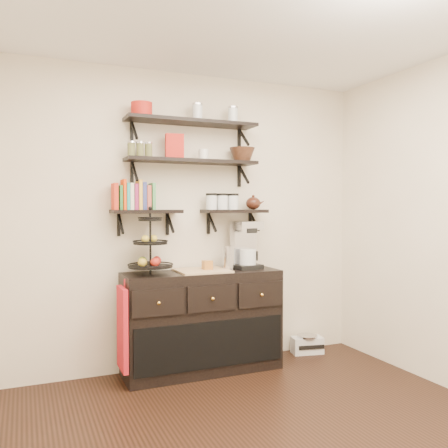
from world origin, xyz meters
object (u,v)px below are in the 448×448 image
at_px(radio, 307,344).
at_px(fruit_stand, 151,252).
at_px(sideboard, 202,321).
at_px(coffee_maker, 245,246).

bearing_deg(radio, fruit_stand, -165.96).
bearing_deg(sideboard, fruit_stand, 179.48).
relative_size(fruit_stand, coffee_maker, 1.25).
height_order(fruit_stand, coffee_maker, fruit_stand).
height_order(sideboard, coffee_maker, coffee_maker).
xyz_separation_m(sideboard, fruit_stand, (-0.47, 0.00, 0.64)).
xyz_separation_m(sideboard, coffee_maker, (0.44, 0.03, 0.66)).
bearing_deg(coffee_maker, radio, -2.58).
xyz_separation_m(coffee_maker, radio, (0.71, 0.05, -1.02)).
distance_m(sideboard, radio, 1.21).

